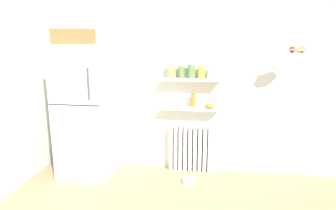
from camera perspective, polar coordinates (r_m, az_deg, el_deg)
back_wall at (r=4.29m, az=4.95°, el=4.44°), size 7.04×0.10×2.60m
refrigerator at (r=4.32m, az=-15.47°, el=-0.52°), size 0.70×0.73×2.03m
radiator at (r=4.41m, az=4.28°, el=-8.37°), size 0.61×0.12×0.66m
wall_shelf_lower at (r=4.20m, az=4.38°, el=-0.62°), size 0.83×0.22×0.02m
wall_shelf_upper at (r=4.12m, az=4.48°, el=4.90°), size 0.83×0.22×0.02m
storage_jar_0 at (r=4.14m, az=0.69°, el=6.48°), size 0.12×0.12×0.19m
storage_jar_1 at (r=4.12m, az=2.59°, el=6.36°), size 0.09×0.09×0.18m
storage_jar_2 at (r=4.11m, az=4.51°, el=6.45°), size 0.10×0.10×0.20m
storage_jar_3 at (r=4.10m, az=6.42°, el=6.26°), size 0.10×0.10×0.18m
storage_jar_4 at (r=4.10m, az=8.34°, el=6.08°), size 0.12×0.12×0.17m
vase at (r=4.17m, az=4.84°, el=0.88°), size 0.07×0.07×0.20m
shelf_bowl at (r=4.18m, az=7.99°, el=-0.12°), size 0.15×0.15×0.07m
pet_food_bowl at (r=4.17m, az=4.04°, el=-14.23°), size 0.19×0.19×0.05m
hanging_fruit_basket at (r=3.90m, az=23.55°, el=9.54°), size 0.29×0.29×0.09m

